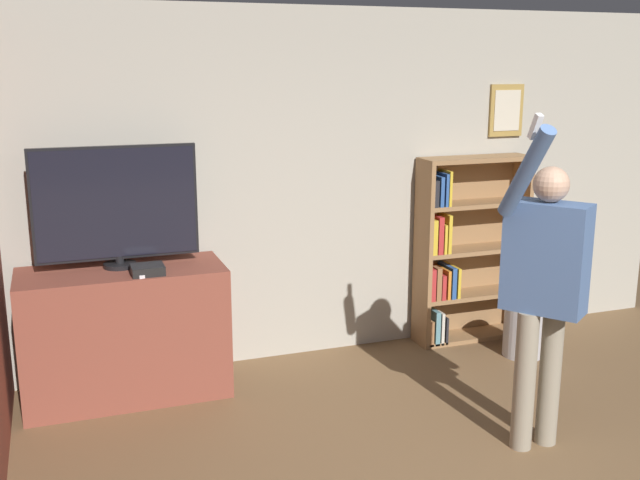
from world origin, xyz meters
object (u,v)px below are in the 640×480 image
(game_console, at_px, (148,270))
(bookshelf, at_px, (461,253))
(waste_bin, at_px, (523,330))
(person, at_px, (545,281))
(television, at_px, (116,206))

(game_console, distance_m, bookshelf, 2.63)
(game_console, height_order, waste_bin, game_console)
(game_console, height_order, person, person)
(game_console, bearing_deg, person, -33.58)
(television, distance_m, person, 2.81)
(person, xyz_separation_m, waste_bin, (0.78, 1.26, -0.83))
(person, distance_m, waste_bin, 1.70)
(person, bearing_deg, waste_bin, 112.20)
(game_console, distance_m, waste_bin, 2.98)
(television, height_order, waste_bin, television)
(waste_bin, bearing_deg, person, -121.95)
(bookshelf, distance_m, person, 1.86)
(person, height_order, waste_bin, person)
(television, height_order, bookshelf, television)
(bookshelf, xyz_separation_m, waste_bin, (0.30, -0.51, -0.54))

